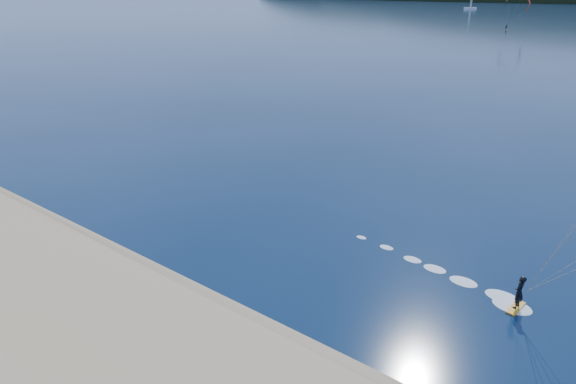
% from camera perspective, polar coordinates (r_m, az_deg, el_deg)
% --- Properties ---
extents(ground, '(1800.00, 1800.00, 0.00)m').
position_cam_1_polar(ground, '(25.48, -20.23, -15.91)').
color(ground, '#071D37').
rests_on(ground, ground).
extents(wet_sand, '(220.00, 2.50, 0.10)m').
position_cam_1_polar(wet_sand, '(27.46, -12.35, -11.65)').
color(wet_sand, '#8D7152').
rests_on(wet_sand, ground).
extents(kitesurfer_far, '(9.49, 5.20, 13.10)m').
position_cam_1_polar(kitesurfer_far, '(216.15, 25.28, 19.23)').
color(kitesurfer_far, orange).
rests_on(kitesurfer_far, ground).
extents(sailboat, '(9.52, 6.27, 13.29)m').
position_cam_1_polar(sailboat, '(424.84, 20.58, 19.54)').
color(sailboat, white).
rests_on(sailboat, ground).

